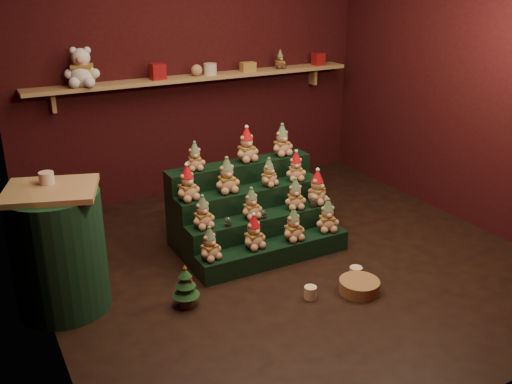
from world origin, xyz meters
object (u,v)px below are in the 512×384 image
snow_globe_b (263,214)px  snow_globe_c (313,202)px  snow_globe_a (228,221)px  mug_right (356,273)px  wicker_basket (359,286)px  side_table (59,250)px  riser_tier_front (275,253)px  mini_christmas_tree (186,286)px  mug_left (310,292)px  white_bear (81,62)px  brown_bear (280,60)px

snow_globe_b → snow_globe_c: size_ratio=0.83×
snow_globe_a → mug_right: (0.81, -0.72, -0.35)m
mug_right → wicker_basket: bearing=-120.1°
snow_globe_b → side_table: side_table is taller
riser_tier_front → mug_right: 0.72m
snow_globe_c → mini_christmas_tree: bearing=-162.9°
mug_left → white_bear: 3.06m
mug_left → mug_right: bearing=8.3°
mug_left → brown_bear: 3.04m
mini_christmas_tree → wicker_basket: (1.27, -0.46, -0.12)m
side_table → brown_bear: brown_bear is taller
mug_right → wicker_basket: mug_right is taller
wicker_basket → white_bear: bearing=119.1°
mini_christmas_tree → mug_right: size_ratio=3.37×
mug_left → snow_globe_b: bearing=88.4°
side_table → wicker_basket: bearing=-4.5°
wicker_basket → snow_globe_c: bearing=80.4°
snow_globe_c → side_table: side_table is taller
snow_globe_b → snow_globe_c: 0.52m
mug_right → snow_globe_a: bearing=138.3°
brown_bear → white_bear: bearing=-178.3°
riser_tier_front → mug_left: riser_tier_front is taller
snow_globe_a → side_table: side_table is taller
mini_christmas_tree → wicker_basket: size_ratio=1.10×
snow_globe_a → brown_bear: brown_bear is taller
riser_tier_front → mug_left: bearing=-94.3°
mug_left → wicker_basket: wicker_basket is taller
mug_left → mug_right: mug_right is taller
snow_globe_b → riser_tier_front: bearing=-80.8°
mini_christmas_tree → white_bear: size_ratio=0.75×
mug_left → wicker_basket: (0.39, -0.11, 0.00)m
snow_globe_b → mug_left: (-0.02, -0.79, -0.35)m
side_table → white_bear: size_ratio=2.05×
snow_globe_a → wicker_basket: (0.70, -0.90, -0.35)m
mug_left → mug_right: size_ratio=0.94×
snow_globe_a → riser_tier_front: bearing=-23.8°
riser_tier_front → mug_right: size_ratio=13.47×
snow_globe_a → mug_right: size_ratio=0.77×
riser_tier_front → mug_left: 0.63m
snow_globe_a → mug_right: bearing=-41.7°
mini_christmas_tree → wicker_basket: mini_christmas_tree is taller
snow_globe_c → brown_bear: bearing=69.7°
mini_christmas_tree → side_table: bearing=152.2°
riser_tier_front → mini_christmas_tree: mini_christmas_tree is taller
side_table → wicker_basket: (2.07, -0.88, -0.42)m
white_bear → brown_bear: bearing=20.6°
riser_tier_front → snow_globe_a: size_ratio=17.49×
side_table → mug_right: 2.32m
mug_right → brown_bear: size_ratio=0.53×
snow_globe_b → white_bear: bearing=122.4°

